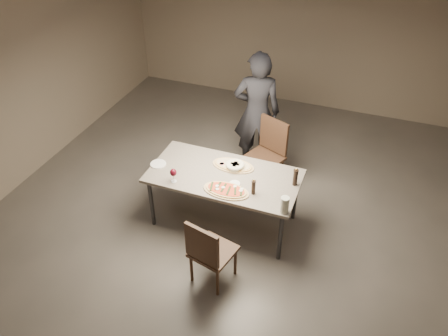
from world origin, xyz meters
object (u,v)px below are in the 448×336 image
(carafe, at_px, (285,205))
(chair_far, at_px, (268,150))
(ham_pizza, at_px, (233,165))
(chair_near, at_px, (208,251))
(dining_table, at_px, (224,178))
(pepper_mill_left, at_px, (295,177))
(bread_basket, at_px, (235,166))
(zucchini_pizza, at_px, (226,190))
(diner, at_px, (257,112))

(carafe, relative_size, chair_far, 0.20)
(ham_pizza, relative_size, chair_near, 0.59)
(dining_table, xyz_separation_m, chair_far, (0.28, 0.96, -0.14))
(ham_pizza, distance_m, pepper_mill_left, 0.80)
(bread_basket, bearing_deg, dining_table, -118.01)
(zucchini_pizza, distance_m, diner, 1.61)
(dining_table, bearing_deg, zucchini_pizza, -64.53)
(ham_pizza, relative_size, chair_far, 0.53)
(dining_table, bearing_deg, diner, 90.27)
(zucchini_pizza, relative_size, chair_near, 0.60)
(bread_basket, bearing_deg, chair_far, 76.43)
(zucchini_pizza, height_order, diner, diner)
(pepper_mill_left, distance_m, chair_near, 1.31)
(chair_near, bearing_deg, chair_far, 100.80)
(chair_near, distance_m, diner, 2.33)
(zucchini_pizza, bearing_deg, chair_near, -69.70)
(carafe, xyz_separation_m, chair_far, (-0.55, 1.34, -0.29))
(ham_pizza, xyz_separation_m, chair_far, (0.23, 0.76, -0.21))
(pepper_mill_left, relative_size, diner, 0.13)
(zucchini_pizza, relative_size, pepper_mill_left, 2.31)
(ham_pizza, relative_size, pepper_mill_left, 2.25)
(ham_pizza, xyz_separation_m, pepper_mill_left, (0.79, -0.09, 0.09))
(ham_pizza, distance_m, diner, 1.13)
(pepper_mill_left, bearing_deg, chair_far, 123.16)
(dining_table, relative_size, bread_basket, 8.01)
(dining_table, height_order, bread_basket, bread_basket)
(ham_pizza, relative_size, carafe, 2.68)
(zucchini_pizza, bearing_deg, dining_table, 130.86)
(ham_pizza, bearing_deg, pepper_mill_left, -17.02)
(dining_table, height_order, diner, diner)
(pepper_mill_left, bearing_deg, zucchini_pizza, -150.61)
(carafe, bearing_deg, bread_basket, 144.23)
(dining_table, height_order, zucchini_pizza, zucchini_pizza)
(dining_table, xyz_separation_m, carafe, (0.83, -0.38, 0.16))
(chair_near, relative_size, diner, 0.50)
(zucchini_pizza, height_order, chair_far, chair_far)
(zucchini_pizza, bearing_deg, pepper_mill_left, 44.79)
(bread_basket, xyz_separation_m, carafe, (0.75, -0.54, 0.05))
(dining_table, xyz_separation_m, pepper_mill_left, (0.83, 0.11, 0.17))
(bread_basket, distance_m, carafe, 0.92)
(diner, bearing_deg, dining_table, 73.82)
(chair_near, xyz_separation_m, diner, (-0.20, 2.29, 0.39))
(zucchini_pizza, distance_m, pepper_mill_left, 0.81)
(diner, bearing_deg, carafe, 99.76)
(bread_basket, relative_size, diner, 0.13)
(chair_near, bearing_deg, ham_pizza, 110.51)
(dining_table, xyz_separation_m, bread_basket, (0.08, 0.16, 0.10))
(chair_far, bearing_deg, ham_pizza, 95.43)
(dining_table, height_order, pepper_mill_left, pepper_mill_left)
(chair_near, bearing_deg, bread_basket, 108.80)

